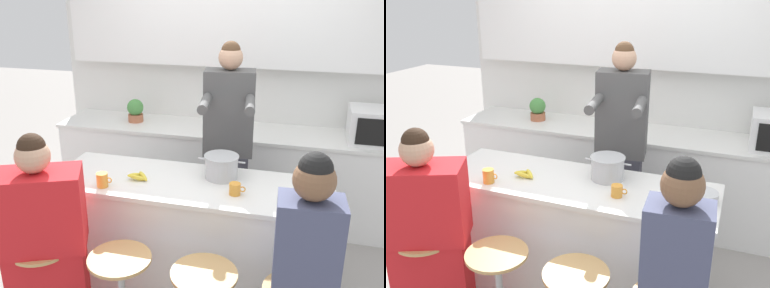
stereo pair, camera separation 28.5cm
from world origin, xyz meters
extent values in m
cube|color=silver|center=(0.00, 1.67, 1.35)|extent=(3.58, 0.06, 2.70)
cube|color=white|center=(0.00, 1.56, 1.83)|extent=(3.29, 0.16, 0.75)
cube|color=white|center=(0.00, 1.33, 0.43)|extent=(3.29, 0.59, 0.86)
cube|color=silver|center=(0.00, 1.33, 0.87)|extent=(3.32, 0.62, 0.03)
cube|color=white|center=(0.00, 0.00, 0.48)|extent=(1.86, 0.61, 0.84)
cube|color=silver|center=(0.00, 0.00, 0.91)|extent=(1.90, 0.65, 0.03)
cylinder|color=#B7BABC|center=(-0.76, -0.63, 0.34)|extent=(0.04, 0.04, 0.65)
cylinder|color=tan|center=(-0.76, -0.63, 0.68)|extent=(0.37, 0.37, 0.02)
cylinder|color=tan|center=(-0.25, -0.61, 0.68)|extent=(0.37, 0.37, 0.02)
cylinder|color=tan|center=(0.25, -0.61, 0.68)|extent=(0.37, 0.37, 0.02)
cube|color=#383842|center=(0.14, 0.63, 0.46)|extent=(0.35, 0.26, 0.92)
cube|color=#4C4C4C|center=(0.14, 0.63, 1.25)|extent=(0.41, 0.27, 0.67)
cylinder|color=#4C4C4C|center=(0.03, 0.32, 1.40)|extent=(0.12, 0.37, 0.07)
cylinder|color=#4C4C4C|center=(0.34, 0.36, 1.40)|extent=(0.12, 0.37, 0.07)
sphere|color=tan|center=(0.14, 0.63, 1.67)|extent=(0.21, 0.21, 0.18)
sphere|color=#513823|center=(0.14, 0.63, 1.72)|extent=(0.16, 0.16, 0.14)
cube|color=red|center=(-0.73, -0.62, 0.34)|extent=(0.53, 0.43, 0.69)
cube|color=red|center=(-0.73, -0.62, 0.93)|extent=(0.57, 0.47, 0.49)
sphere|color=tan|center=(-0.73, -0.62, 1.28)|extent=(0.26, 0.26, 0.20)
sphere|color=black|center=(-0.73, -0.62, 1.33)|extent=(0.21, 0.21, 0.16)
cube|color=#474C6B|center=(0.78, -0.62, 0.95)|extent=(0.33, 0.24, 0.52)
sphere|color=brown|center=(0.78, -0.62, 1.31)|extent=(0.22, 0.22, 0.20)
sphere|color=black|center=(0.78, -0.62, 1.37)|extent=(0.17, 0.17, 0.16)
cylinder|color=#B7BABC|center=(0.19, 0.13, 1.00)|extent=(0.23, 0.23, 0.15)
cylinder|color=#B7BABC|center=(0.19, 0.13, 1.08)|extent=(0.24, 0.24, 0.01)
cylinder|color=#B7BABC|center=(0.05, 0.13, 1.05)|extent=(0.05, 0.01, 0.01)
cylinder|color=#B7BABC|center=(0.33, 0.13, 1.05)|extent=(0.05, 0.01, 0.01)
cylinder|color=#B7BABC|center=(0.83, 0.03, 0.96)|extent=(0.19, 0.19, 0.06)
cylinder|color=orange|center=(0.33, -0.10, 0.96)|extent=(0.07, 0.07, 0.08)
torus|color=orange|center=(0.37, -0.10, 0.97)|extent=(0.04, 0.01, 0.04)
cylinder|color=orange|center=(-0.53, -0.22, 0.97)|extent=(0.08, 0.08, 0.09)
torus|color=orange|center=(-0.48, -0.22, 0.98)|extent=(0.04, 0.01, 0.04)
ellipsoid|color=yellow|center=(-0.35, -0.08, 0.95)|extent=(0.12, 0.05, 0.05)
ellipsoid|color=yellow|center=(-0.38, -0.04, 0.95)|extent=(0.10, 0.12, 0.05)
ellipsoid|color=yellow|center=(-0.32, -0.04, 0.95)|extent=(0.11, 0.11, 0.05)
cylinder|color=#A86042|center=(-0.93, 1.33, 0.93)|extent=(0.15, 0.15, 0.08)
sphere|color=#478942|center=(-0.93, 1.33, 1.03)|extent=(0.16, 0.16, 0.16)
camera|label=1|loc=(0.71, -2.52, 2.15)|focal=40.00mm
camera|label=2|loc=(0.98, -2.43, 2.15)|focal=40.00mm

